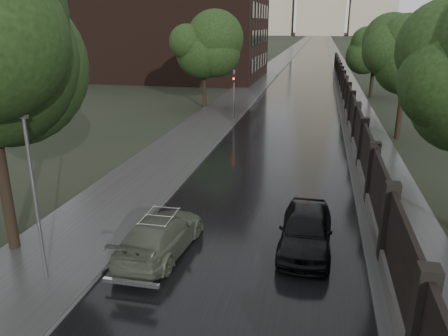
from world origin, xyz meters
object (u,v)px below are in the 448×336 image
Objects in this scene: tree_right_c at (375,48)px; car_right_near at (306,229)px; tree_left_far at (204,49)px; lamp_post at (35,200)px; traffic_light at (234,91)px; tree_right_b at (406,63)px; volga_sedan at (160,235)px.

car_right_near is (-5.46, -34.74, -4.22)m from tree_right_c.
tree_left_far is at bearing -147.17° from tree_right_c.
lamp_post reaches higher than traffic_light.
tree_left_far is 1.05× the size of tree_right_b.
tree_right_c reaches higher than volga_sedan.
volga_sedan is at bearing -85.67° from traffic_light.
tree_left_far is 17.45m from tree_right_b.
tree_left_far is 1.45× the size of lamp_post.
tree_right_b is at bearing -14.24° from traffic_light.
tree_right_c is 1.37× the size of lamp_post.
tree_right_c is 1.57× the size of volga_sedan.
tree_right_b is at bearing -27.30° from tree_left_far.
tree_right_c is (15.50, 10.00, -0.29)m from tree_left_far.
car_right_near is at bearing -98.94° from tree_right_c.
lamp_post is 8.56m from car_right_near.
volga_sedan is 4.92m from car_right_near.
traffic_light is (1.10, 23.49, -0.27)m from lamp_post.
lamp_post is at bearing -92.68° from traffic_light.
traffic_light is (-11.80, 2.99, -2.55)m from tree_right_b.
tree_right_b is at bearing 57.82° from lamp_post.
traffic_light is 0.93× the size of car_right_near.
tree_left_far reaches higher than volga_sedan.
tree_right_b is at bearing 72.85° from car_right_near.
lamp_post is at bearing -122.18° from tree_right_b.
tree_left_far is 1.73× the size of car_right_near.
tree_left_far is 1.85× the size of traffic_light.
car_right_near is (6.34, -19.73, -1.67)m from traffic_light.
tree_right_b and tree_right_c have the same top height.
traffic_light is (3.70, -5.01, -2.84)m from tree_left_far.
car_right_near is (4.75, 1.30, 0.08)m from volga_sedan.
tree_right_c reaches higher than traffic_light.
tree_right_c is at bearing 90.00° from tree_right_b.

